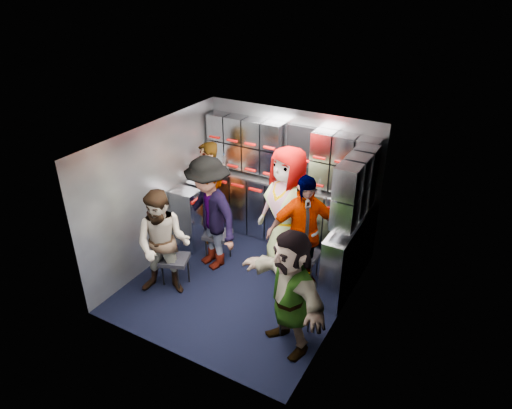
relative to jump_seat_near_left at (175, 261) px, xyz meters
The scene contains 29 objects.
floor 1.00m from the jump_seat_near_left, 30.00° to the left, with size 3.00×3.00×0.00m, color black.
wall_back 2.22m from the jump_seat_near_left, 67.88° to the left, with size 2.80×0.04×2.10m, color gray.
wall_left 1.01m from the jump_seat_near_left, 142.69° to the left, with size 0.04×3.00×2.10m, color gray.
wall_right 2.34m from the jump_seat_near_left, 11.83° to the left, with size 0.04×3.00×2.10m, color gray.
ceiling 1.95m from the jump_seat_near_left, 30.00° to the left, with size 2.80×3.00×0.02m, color silver.
cart_bank_back 1.93m from the jump_seat_near_left, 65.53° to the left, with size 2.68×0.38×0.99m, color #A4AAB5.
cart_bank_left 1.10m from the jump_seat_near_left, 111.10° to the left, with size 0.38×0.76×0.99m, color #A4AAB5.
counter 2.02m from the jump_seat_near_left, 65.53° to the left, with size 2.68×0.42×0.03m, color #AEB1B6.
locker_bank_back 2.27m from the jump_seat_near_left, 66.25° to the left, with size 2.68×0.28×0.82m, color #A4AAB5.
locker_bank_right 2.60m from the jump_seat_near_left, 29.54° to the left, with size 0.28×1.00×0.82m, color #A4AAB5.
right_cabinet 2.31m from the jump_seat_near_left, 27.38° to the left, with size 0.28×1.20×1.00m, color #A4AAB5.
coffee_niche 2.37m from the jump_seat_near_left, 62.42° to the left, with size 0.46×0.16×0.84m, color black, non-canonical shape.
red_latch_strip 1.81m from the jump_seat_near_left, 62.80° to the left, with size 2.60×0.02×0.03m, color #B80E0A.
jump_seat_near_left is the anchor object (origin of this frame).
jump_seat_mid_left 0.83m from the jump_seat_near_left, 78.36° to the left, with size 0.44×0.42×0.44m.
jump_seat_center 1.73m from the jump_seat_near_left, 48.64° to the left, with size 0.48×0.47×0.46m.
jump_seat_mid_right 1.81m from the jump_seat_near_left, 33.97° to the left, with size 0.36×0.34×0.41m.
jump_seat_near_right 1.85m from the jump_seat_near_left, ahead, with size 0.37×0.35×0.43m.
attendant_standing 1.32m from the jump_seat_near_left, 101.75° to the left, with size 0.60×0.39×1.64m, color black.
attendant_arc_a 0.41m from the jump_seat_near_left, 90.00° to the right, with size 0.73×0.57×1.50m, color black.
attendant_arc_b 0.80m from the jump_seat_near_left, 75.16° to the left, with size 1.10×0.63×1.70m, color black.
attendant_arc_c 1.69m from the jump_seat_near_left, 44.38° to the left, with size 0.91×0.59×1.86m, color black.
attendant_arc_d 1.78m from the jump_seat_near_left, 28.98° to the left, with size 0.97×0.40×1.65m, color black.
attendant_arc_e 1.91m from the jump_seat_near_left, ahead, with size 1.42×0.45×1.53m, color black.
bottle_left 1.88m from the jump_seat_near_left, 98.07° to the left, with size 0.07×0.07×0.25m, color white.
bottle_mid 2.13m from the jump_seat_near_left, 58.77° to the left, with size 0.07×0.07×0.24m, color white.
bottle_right 2.32m from the jump_seat_near_left, 51.01° to the left, with size 0.06×0.06×0.23m, color white.
cup_left 1.85m from the jump_seat_near_left, 99.52° to the left, with size 0.07×0.07×0.10m, color tan.
cup_right 2.19m from the jump_seat_near_left, 54.57° to the left, with size 0.08×0.08×0.10m, color tan.
Camera 1 is at (2.66, -4.38, 3.96)m, focal length 32.00 mm.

